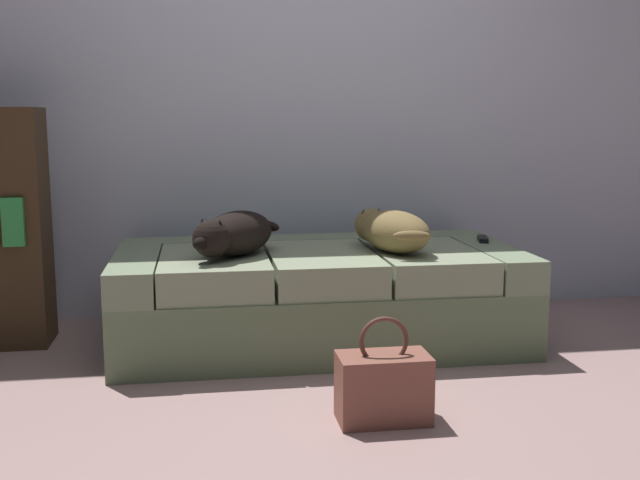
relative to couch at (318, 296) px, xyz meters
name	(u,v)px	position (x,y,z in m)	size (l,w,h in m)	color
ground_plane	(370,437)	(0.00, -1.12, -0.22)	(10.00, 10.00, 0.00)	#A88581
back_wall	(299,52)	(0.00, 0.66, 1.18)	(6.40, 0.10, 2.80)	silver
couch	(318,296)	(0.00, 0.00, 0.00)	(1.87, 0.95, 0.45)	#657A57
dog_dark	(234,234)	(-0.40, -0.13, 0.32)	(0.45, 0.53, 0.20)	black
dog_tan	(391,230)	(0.32, -0.11, 0.32)	(0.37, 0.55, 0.19)	olive
tv_remote	(483,239)	(0.84, 0.09, 0.24)	(0.04, 0.15, 0.02)	black
handbag	(383,386)	(0.08, -0.99, -0.10)	(0.32, 0.18, 0.38)	brown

